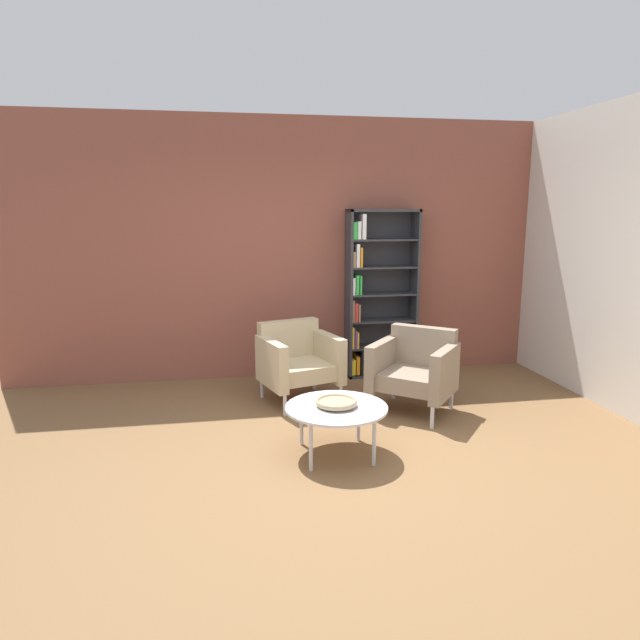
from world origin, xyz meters
The scene contains 8 objects.
ground_plane centered at (0.00, 0.00, 0.00)m, with size 8.32×8.32×0.00m, color brown.
brick_back_panel centered at (0.00, 2.46, 1.45)m, with size 6.40×0.12×2.90m, color brown.
plaster_right_partition centered at (2.86, 0.60, 1.45)m, with size 0.12×5.20×2.90m, color silver.
bookshelf_tall centered at (0.90, 2.25, 0.95)m, with size 0.80×0.30×1.90m.
coffee_table_low centered at (0.01, 0.16, 0.37)m, with size 0.80×0.80×0.40m.
decorative_bowl centered at (0.01, 0.16, 0.43)m, with size 0.32×0.32×0.05m.
armchair_spare_guest centered at (-0.10, 1.52, 0.41)m, with size 0.87×0.83×0.78m.
armchair_corner_red centered at (0.95, 1.01, 0.41)m, with size 0.95×0.94×0.78m.
Camera 1 is at (-0.84, -3.92, 1.90)m, focal length 31.70 mm.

